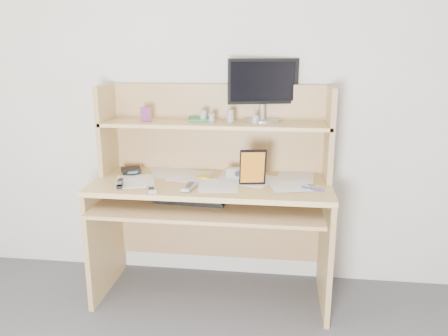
# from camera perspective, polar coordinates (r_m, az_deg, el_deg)

# --- Properties ---
(back_wall) EXTENTS (3.60, 0.04, 2.50)m
(back_wall) POSITION_cam_1_polar(r_m,az_deg,el_deg) (2.81, -0.71, 9.93)
(back_wall) COLOR silver
(back_wall) RESTS_ON floor
(desk) EXTENTS (1.40, 0.70, 1.30)m
(desk) POSITION_cam_1_polar(r_m,az_deg,el_deg) (2.68, -1.38, -2.42)
(desk) COLOR tan
(desk) RESTS_ON floor
(paper_clutter) EXTENTS (1.32, 0.54, 0.01)m
(paper_clutter) POSITION_cam_1_polar(r_m,az_deg,el_deg) (2.59, -1.65, -1.70)
(paper_clutter) COLOR silver
(paper_clutter) RESTS_ON desk
(keyboard) EXTENTS (0.42, 0.18, 0.03)m
(keyboard) POSITION_cam_1_polar(r_m,az_deg,el_deg) (2.54, -4.35, -4.15)
(keyboard) COLOR black
(keyboard) RESTS_ON desk
(tv_remote) EXTENTS (0.07, 0.16, 0.02)m
(tv_remote) POSITION_cam_1_polar(r_m,az_deg,el_deg) (2.45, -4.52, -2.44)
(tv_remote) COLOR #9D9D98
(tv_remote) RESTS_ON paper_clutter
(flip_phone) EXTENTS (0.08, 0.10, 0.02)m
(flip_phone) POSITION_cam_1_polar(r_m,az_deg,el_deg) (2.41, -9.41, -2.73)
(flip_phone) COLOR #BBBABD
(flip_phone) RESTS_ON paper_clutter
(stapler) EXTENTS (0.06, 0.12, 0.03)m
(stapler) POSITION_cam_1_polar(r_m,az_deg,el_deg) (2.55, -13.48, -1.87)
(stapler) COLOR black
(stapler) RESTS_ON paper_clutter
(wallet) EXTENTS (0.14, 0.14, 0.03)m
(wallet) POSITION_cam_1_polar(r_m,az_deg,el_deg) (2.83, -12.05, -0.24)
(wallet) COLOR black
(wallet) RESTS_ON paper_clutter
(sticky_note_pad) EXTENTS (0.09, 0.09, 0.01)m
(sticky_note_pad) POSITION_cam_1_polar(r_m,az_deg,el_deg) (2.67, -2.65, -1.17)
(sticky_note_pad) COLOR yellow
(sticky_note_pad) RESTS_ON desk
(digital_camera) EXTENTS (0.10, 0.06, 0.06)m
(digital_camera) POSITION_cam_1_polar(r_m,az_deg,el_deg) (2.64, 1.25, -0.63)
(digital_camera) COLOR #B4B3B6
(digital_camera) RESTS_ON paper_clutter
(game_case) EXTENTS (0.15, 0.04, 0.21)m
(game_case) POSITION_cam_1_polar(r_m,az_deg,el_deg) (2.47, 3.77, 0.10)
(game_case) COLOR black
(game_case) RESTS_ON paper_clutter
(blue_pen) EXTENTS (0.12, 0.08, 0.01)m
(blue_pen) POSITION_cam_1_polar(r_m,az_deg,el_deg) (2.46, 11.52, -2.68)
(blue_pen) COLOR #1A22C6
(blue_pen) RESTS_ON paper_clutter
(card_box) EXTENTS (0.07, 0.04, 0.09)m
(card_box) POSITION_cam_1_polar(r_m,az_deg,el_deg) (2.71, -10.17, 6.90)
(card_box) COLOR #A81625
(card_box) RESTS_ON desk
(shelf_book) EXTENTS (0.18, 0.21, 0.02)m
(shelf_book) POSITION_cam_1_polar(r_m,az_deg,el_deg) (2.73, -3.12, 6.41)
(shelf_book) COLOR #317A4F
(shelf_book) RESTS_ON desk
(chip_stack_a) EXTENTS (0.04, 0.04, 0.06)m
(chip_stack_a) POSITION_cam_1_polar(r_m,az_deg,el_deg) (2.65, -1.59, 6.56)
(chip_stack_a) COLOR black
(chip_stack_a) RESTS_ON desk
(chip_stack_b) EXTENTS (0.06, 0.06, 0.07)m
(chip_stack_b) POSITION_cam_1_polar(r_m,az_deg,el_deg) (2.67, -2.71, 6.81)
(chip_stack_b) COLOR white
(chip_stack_b) RESTS_ON desk
(chip_stack_c) EXTENTS (0.05, 0.05, 0.05)m
(chip_stack_c) POSITION_cam_1_polar(r_m,az_deg,el_deg) (2.59, 4.12, 6.33)
(chip_stack_c) COLOR black
(chip_stack_c) RESTS_ON desk
(chip_stack_d) EXTENTS (0.05, 0.05, 0.08)m
(chip_stack_d) POSITION_cam_1_polar(r_m,az_deg,el_deg) (2.63, 0.83, 6.77)
(chip_stack_d) COLOR white
(chip_stack_d) RESTS_ON desk
(monitor) EXTENTS (0.43, 0.22, 0.38)m
(monitor) POSITION_cam_1_polar(r_m,az_deg,el_deg) (2.70, 5.10, 10.35)
(monitor) COLOR #AFAFB4
(monitor) RESTS_ON desk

